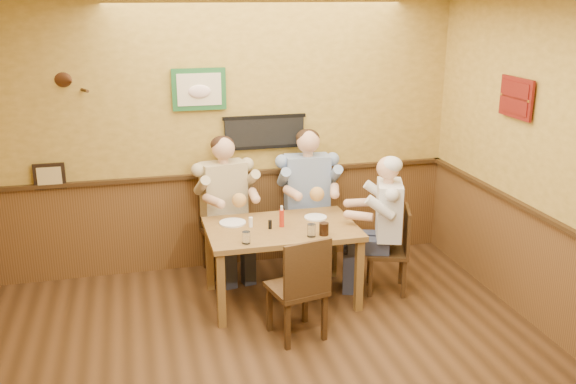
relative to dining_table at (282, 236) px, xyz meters
name	(u,v)px	position (x,y,z in m)	size (l,w,h in m)	color
room	(287,168)	(-0.28, -1.33, 1.03)	(5.02, 5.03, 2.81)	#34200F
dining_table	(282,236)	(0.00, 0.00, 0.00)	(1.40, 0.90, 0.75)	brown
chair_back_left	(225,230)	(-0.42, 0.79, -0.20)	(0.43, 0.43, 0.92)	#3E2913
chair_back_right	(307,223)	(0.46, 0.75, -0.19)	(0.44, 0.44, 0.94)	#3E2913
chair_right_end	(387,250)	(1.05, -0.05, -0.23)	(0.40, 0.40, 0.86)	#3E2913
chair_near_side	(297,286)	(-0.04, -0.70, -0.19)	(0.43, 0.43, 0.94)	#3E2913
diner_tan_shirt	(224,212)	(-0.42, 0.79, 0.00)	(0.61, 0.61, 1.32)	#CFBC8E
diner_blue_polo	(307,206)	(0.46, 0.75, 0.02)	(0.62, 0.62, 1.35)	#7A91B7
diner_white_elder	(388,232)	(1.05, -0.05, -0.04)	(0.57, 0.57, 1.23)	silver
water_glass_left	(246,238)	(-0.40, -0.34, 0.15)	(0.07, 0.07, 0.11)	white
water_glass_mid	(311,230)	(0.20, -0.31, 0.15)	(0.08, 0.08, 0.12)	silver
cola_tumbler	(324,229)	(0.32, -0.30, 0.15)	(0.09, 0.09, 0.11)	black
hot_sauce_bottle	(282,217)	(0.00, 0.00, 0.18)	(0.05, 0.05, 0.18)	red
salt_shaker	(251,222)	(-0.28, 0.06, 0.14)	(0.04, 0.04, 0.09)	white
pepper_shaker	(270,225)	(-0.12, -0.03, 0.13)	(0.03, 0.03, 0.08)	black
plate_far_left	(233,223)	(-0.43, 0.19, 0.10)	(0.25, 0.25, 0.02)	white
plate_far_right	(316,217)	(0.38, 0.15, 0.10)	(0.22, 0.22, 0.01)	white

